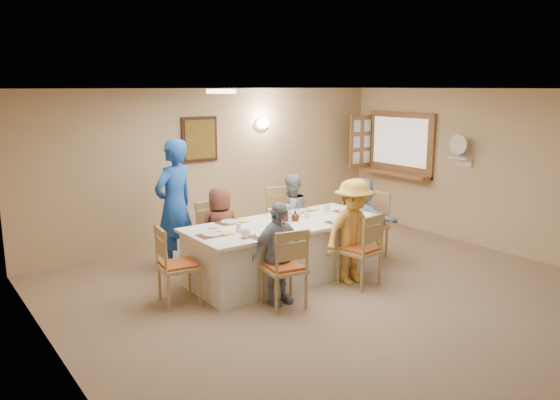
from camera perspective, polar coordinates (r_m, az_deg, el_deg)
ground at (r=6.64m, az=8.61°, el=-10.73°), size 7.00×7.00×0.00m
room_walls at (r=6.23m, az=9.04°, el=2.26°), size 7.00×7.00×7.00m
wall_picture at (r=8.84m, az=-8.40°, el=6.29°), size 0.62×0.05×0.72m
wall_sconce at (r=9.41m, az=-1.80°, el=7.96°), size 0.26×0.09×0.18m
ceiling_light at (r=6.74m, az=-6.15°, el=11.22°), size 0.36×0.36×0.05m
serving_hatch at (r=10.18m, az=12.49°, el=5.72°), size 0.06×1.50×1.15m
hatch_sill at (r=10.15m, az=11.91°, el=2.74°), size 0.30×1.50×0.05m
shutter_door at (r=10.51m, az=8.45°, el=6.06°), size 0.55×0.04×1.00m
fan_shelf at (r=9.28m, az=18.33°, el=4.21°), size 0.22×0.36×0.03m
desk_fan at (r=9.24m, az=18.28°, el=5.12°), size 0.30×0.30×0.28m
dining_table at (r=7.34m, az=0.53°, el=-5.23°), size 2.68×1.13×0.76m
chair_back_left at (r=7.66m, az=-6.66°, el=-3.82°), size 0.46×0.46×0.96m
chair_back_right at (r=8.27m, az=0.62°, el=-2.28°), size 0.56×0.56×1.04m
chair_front_left at (r=6.36m, az=0.41°, el=-6.98°), size 0.53×0.53×0.97m
chair_front_right at (r=7.10m, az=8.30°, el=-5.09°), size 0.53×0.53×0.97m
chair_left_end at (r=6.56m, az=-10.54°, el=-6.65°), size 0.51×0.51×0.95m
chair_right_end at (r=8.29m, az=9.23°, el=-2.59°), size 0.48×0.48×0.99m
diner_back_left at (r=7.52m, az=-6.24°, el=-3.12°), size 0.69×0.54×1.20m
diner_back_right at (r=8.15m, az=1.12°, el=-1.67°), size 0.64×0.51×1.26m
diner_front_left at (r=6.41m, az=-0.22°, el=-5.58°), size 0.73×0.32×1.23m
diner_front_right at (r=7.13m, az=7.68°, el=-3.28°), size 0.92×0.56×1.38m
diner_right_end at (r=8.17m, az=8.61°, el=-1.92°), size 1.15×0.42×1.22m
caregiver at (r=7.66m, az=-10.96°, el=-0.56°), size 0.96×0.88×1.84m
placemat_fl at (r=6.58m, az=-1.53°, el=-3.80°), size 0.37×0.28×0.01m
plate_fl at (r=6.57m, az=-1.54°, el=-3.71°), size 0.23×0.23×0.01m
napkin_fl at (r=6.63m, az=-0.00°, el=-3.59°), size 0.14×0.14×0.01m
placemat_fr at (r=7.29m, az=6.30°, el=-2.30°), size 0.36×0.26×0.01m
plate_fr at (r=7.29m, az=6.30°, el=-2.22°), size 0.23×0.23×0.01m
napkin_fr at (r=7.37m, az=7.61°, el=-2.12°), size 0.13×0.13×0.01m
placemat_bl at (r=7.26m, az=-5.26°, el=-2.33°), size 0.35×0.26×0.01m
plate_bl at (r=7.26m, az=-5.26°, el=-2.26°), size 0.24×0.24×0.02m
napkin_bl at (r=7.31m, az=-3.84°, el=-2.16°), size 0.14×0.14×0.01m
placemat_br at (r=7.92m, az=2.25°, el=-1.10°), size 0.36×0.27×0.01m
plate_br at (r=7.92m, az=2.25°, el=-1.03°), size 0.22×0.22×0.01m
napkin_br at (r=7.99m, az=3.49°, el=-0.95°), size 0.15×0.15×0.01m
placemat_le at (r=6.67m, az=-7.13°, el=-3.65°), size 0.34×0.25×0.01m
plate_le at (r=6.67m, az=-7.13°, el=-3.57°), size 0.23×0.23×0.01m
napkin_le at (r=6.71m, az=-5.58°, el=-3.46°), size 0.13×0.13×0.01m
placemat_re at (r=7.94m, az=7.08°, el=-1.16°), size 0.37×0.27×0.01m
plate_re at (r=7.93m, az=7.08°, el=-1.09°), size 0.26×0.26×0.02m
napkin_re at (r=8.02m, az=8.27°, el=-1.00°), size 0.15×0.15×0.01m
teacup_a at (r=6.51m, az=-3.65°, el=-3.56°), size 0.20×0.20×0.10m
teacup_b at (r=7.92m, az=0.70°, el=-0.79°), size 0.13×0.13×0.09m
bowl_a at (r=6.86m, az=-0.03°, el=-2.91°), size 0.29×0.29×0.06m
bowl_b at (r=7.62m, az=1.56°, el=-1.41°), size 0.26×0.26×0.06m
condiment_ketchup at (r=7.22m, az=0.30°, el=-1.41°), size 0.11×0.11×0.24m
condiment_brown at (r=7.29m, az=0.46°, el=-1.46°), size 0.13×0.13×0.20m
condiment_malt at (r=7.31m, az=1.60°, el=-1.65°), size 0.12×0.12×0.14m
drinking_glass at (r=7.18m, az=-0.67°, el=-2.01°), size 0.07×0.07×0.10m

